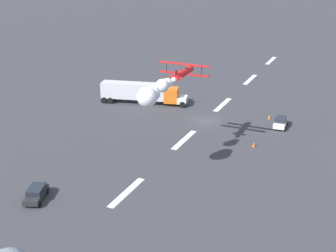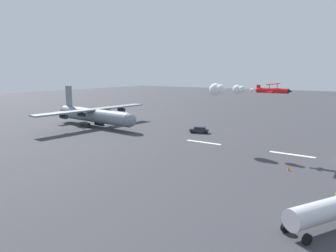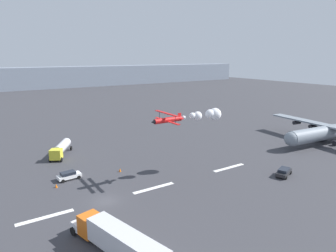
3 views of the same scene
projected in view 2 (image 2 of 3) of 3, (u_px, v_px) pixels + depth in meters
name	position (u px, v px, depth m)	size (l,w,h in m)	color
runway_stripe_3	(292.00, 154.00, 56.95)	(8.00, 0.90, 0.01)	white
runway_stripe_4	(204.00, 142.00, 66.86)	(8.00, 0.90, 0.01)	white
cargo_transport_plane	(96.00, 115.00, 85.57)	(29.56, 35.47, 10.88)	gray
stunt_biplane_red	(231.00, 90.00, 60.22)	(15.76, 7.31, 2.60)	red
fuel_tanker_truck	(328.00, 211.00, 29.73)	(7.02, 9.64, 2.90)	yellow
followme_car_yellow	(199.00, 130.00, 77.19)	(4.91, 3.29, 1.52)	#262628
traffic_cone_far	(289.00, 168.00, 47.49)	(0.44, 0.44, 0.75)	orange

